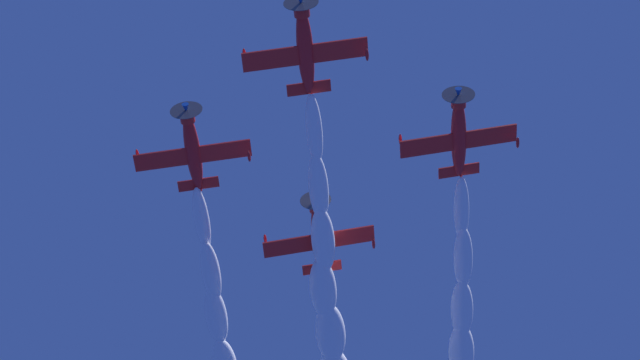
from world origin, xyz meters
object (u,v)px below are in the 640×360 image
(airplane_slot_tail, at_px, (319,235))
(airplane_lead, at_px, (305,47))
(airplane_left_wingman, at_px, (459,134))
(airplane_right_wingman, at_px, (193,149))

(airplane_slot_tail, bearing_deg, airplane_lead, 7.50)
(airplane_left_wingman, height_order, airplane_slot_tail, airplane_left_wingman)
(airplane_left_wingman, relative_size, airplane_slot_tail, 1.00)
(airplane_lead, bearing_deg, airplane_slot_tail, -172.50)
(airplane_left_wingman, height_order, airplane_right_wingman, airplane_right_wingman)
(airplane_left_wingman, xyz_separation_m, airplane_right_wingman, (1.88, -18.85, 0.57))
(airplane_lead, distance_m, airplane_right_wingman, 12.30)
(airplane_lead, distance_m, airplane_slot_tail, 16.48)
(airplane_lead, height_order, airplane_right_wingman, airplane_right_wingman)
(airplane_right_wingman, xyz_separation_m, airplane_slot_tail, (-8.86, 7.53, -0.79))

